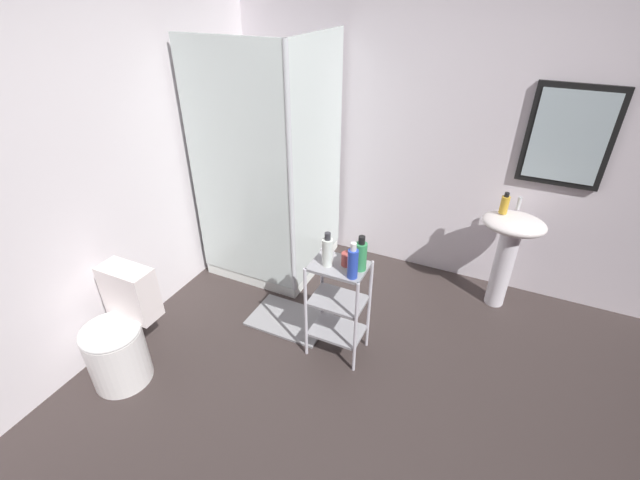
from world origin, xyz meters
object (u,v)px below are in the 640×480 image
(pedestal_sink, at_px, (509,243))
(body_wash_bottle_green, at_px, (361,255))
(hand_soap_bottle, at_px, (505,204))
(rinse_cup, at_px, (347,259))
(lotion_bottle_white, at_px, (327,251))
(toilet, at_px, (120,338))
(storage_cart, at_px, (338,302))
(shampoo_bottle_blue, at_px, (353,263))
(bath_mat, at_px, (289,319))
(shower_stall, at_px, (277,223))

(pedestal_sink, relative_size, body_wash_bottle_green, 3.39)
(hand_soap_bottle, height_order, rinse_cup, hand_soap_bottle)
(pedestal_sink, relative_size, lotion_bottle_white, 3.44)
(toilet, distance_m, storage_cart, 1.44)
(lotion_bottle_white, distance_m, shampoo_bottle_blue, 0.20)
(shampoo_bottle_blue, bearing_deg, bath_mat, 160.62)
(lotion_bottle_white, bearing_deg, bath_mat, 159.03)
(storage_cart, bearing_deg, toilet, -146.17)
(body_wash_bottle_green, bearing_deg, rinse_cup, 174.99)
(lotion_bottle_white, bearing_deg, body_wash_bottle_green, 12.18)
(shampoo_bottle_blue, bearing_deg, body_wash_bottle_green, 81.93)
(shampoo_bottle_blue, relative_size, body_wash_bottle_green, 1.02)
(shower_stall, height_order, body_wash_bottle_green, shower_stall)
(lotion_bottle_white, xyz_separation_m, body_wash_bottle_green, (0.21, 0.04, 0.00))
(hand_soap_bottle, height_order, lotion_bottle_white, same)
(storage_cart, xyz_separation_m, hand_soap_bottle, (0.87, 1.06, 0.45))
(toilet, distance_m, hand_soap_bottle, 2.83)
(toilet, height_order, shampoo_bottle_blue, shampoo_bottle_blue)
(shower_stall, distance_m, shampoo_bottle_blue, 1.36)
(lotion_bottle_white, relative_size, body_wash_bottle_green, 0.98)
(lotion_bottle_white, height_order, shampoo_bottle_blue, shampoo_bottle_blue)
(pedestal_sink, bearing_deg, toilet, -139.43)
(hand_soap_bottle, xyz_separation_m, shampoo_bottle_blue, (-0.75, -1.14, -0.04))
(lotion_bottle_white, xyz_separation_m, rinse_cup, (0.11, 0.05, -0.06))
(body_wash_bottle_green, bearing_deg, lotion_bottle_white, -167.82)
(pedestal_sink, distance_m, body_wash_bottle_green, 1.35)
(hand_soap_bottle, relative_size, lotion_bottle_white, 0.70)
(storage_cart, bearing_deg, pedestal_sink, 47.33)
(pedestal_sink, relative_size, hand_soap_bottle, 4.92)
(body_wash_bottle_green, bearing_deg, hand_soap_bottle, 54.83)
(pedestal_sink, distance_m, bath_mat, 1.80)
(bath_mat, bearing_deg, body_wash_bottle_green, -10.02)
(lotion_bottle_white, distance_m, rinse_cup, 0.14)
(hand_soap_bottle, height_order, body_wash_bottle_green, body_wash_bottle_green)
(shampoo_bottle_blue, bearing_deg, storage_cart, 145.62)
(shower_stall, xyz_separation_m, hand_soap_bottle, (1.77, 0.33, 0.42))
(shower_stall, bearing_deg, bath_mat, -54.30)
(shower_stall, distance_m, bath_mat, 0.88)
(shower_stall, xyz_separation_m, bath_mat, (0.44, -0.61, -0.45))
(lotion_bottle_white, relative_size, shampoo_bottle_blue, 0.96)
(shower_stall, distance_m, lotion_bottle_white, 1.19)
(body_wash_bottle_green, bearing_deg, shower_stall, 145.39)
(hand_soap_bottle, bearing_deg, lotion_bottle_white, -130.88)
(shower_stall, xyz_separation_m, lotion_bottle_white, (0.83, -0.76, 0.38))
(shampoo_bottle_blue, bearing_deg, toilet, -151.48)
(pedestal_sink, height_order, rinse_cup, rinse_cup)
(body_wash_bottle_green, xyz_separation_m, rinse_cup, (-0.09, 0.01, -0.06))
(pedestal_sink, xyz_separation_m, storage_cart, (-0.97, -1.05, -0.14))
(toilet, xyz_separation_m, hand_soap_bottle, (2.06, 1.86, 0.57))
(shower_stall, xyz_separation_m, shampoo_bottle_blue, (1.02, -0.82, 0.38))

